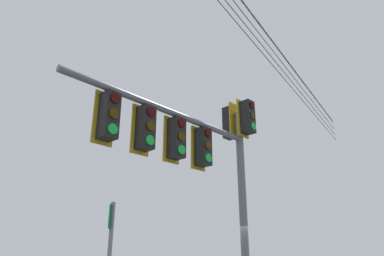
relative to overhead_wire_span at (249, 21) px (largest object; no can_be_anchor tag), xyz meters
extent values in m
cylinder|color=slate|center=(-0.75, 0.96, -6.60)|extent=(0.20, 0.20, 5.51)
cylinder|color=slate|center=(-1.91, 3.24, -4.61)|extent=(2.45, 4.63, 0.14)
cube|color=black|center=(-1.02, 0.82, -4.06)|extent=(0.40, 0.40, 0.90)
cube|color=#B29319|center=(-0.86, 0.90, -4.06)|extent=(0.24, 0.41, 1.04)
cylinder|color=#360503|center=(-1.16, 0.75, -3.76)|extent=(0.12, 0.19, 0.20)
cylinder|color=#3C2703|center=(-1.16, 0.75, -4.06)|extent=(0.12, 0.19, 0.20)
cylinder|color=green|center=(-1.16, 0.75, -4.36)|extent=(0.12, 0.19, 0.20)
cube|color=black|center=(-0.48, 1.09, -4.06)|extent=(0.40, 0.40, 0.90)
cube|color=#B29319|center=(-0.63, 1.02, -4.06)|extent=(0.24, 0.41, 1.04)
cylinder|color=#360503|center=(-0.33, 1.17, -3.76)|extent=(0.12, 0.19, 0.20)
cylinder|color=#3C2703|center=(-0.33, 1.17, -4.06)|extent=(0.12, 0.19, 0.20)
cylinder|color=green|center=(-0.33, 1.17, -4.36)|extent=(0.12, 0.19, 0.20)
cube|color=black|center=(-1.41, 2.26, -5.16)|extent=(0.40, 0.40, 0.90)
cube|color=#B29319|center=(-1.26, 2.34, -5.16)|extent=(0.23, 0.41, 1.04)
cylinder|color=#360503|center=(-1.56, 2.19, -4.86)|extent=(0.11, 0.19, 0.20)
cylinder|color=#3C2703|center=(-1.56, 2.19, -5.16)|extent=(0.11, 0.19, 0.20)
cylinder|color=green|center=(-1.56, 2.19, -5.46)|extent=(0.11, 0.19, 0.20)
cube|color=black|center=(-1.81, 3.03, -5.16)|extent=(0.40, 0.40, 0.90)
cube|color=#B29319|center=(-1.65, 3.10, -5.16)|extent=(0.22, 0.42, 1.04)
cylinder|color=#360503|center=(-1.95, 2.96, -4.86)|extent=(0.11, 0.19, 0.20)
cylinder|color=#3C2703|center=(-1.95, 2.96, -5.16)|extent=(0.11, 0.19, 0.20)
cylinder|color=green|center=(-1.95, 2.96, -5.46)|extent=(0.11, 0.19, 0.20)
cube|color=black|center=(-2.20, 3.80, -5.16)|extent=(0.40, 0.40, 0.90)
cube|color=#B29319|center=(-2.04, 3.88, -5.16)|extent=(0.23, 0.41, 1.04)
cylinder|color=#360503|center=(-2.35, 3.73, -4.86)|extent=(0.11, 0.19, 0.20)
cylinder|color=#3C2703|center=(-2.35, 3.73, -5.16)|extent=(0.11, 0.19, 0.20)
cylinder|color=green|center=(-2.35, 3.73, -5.46)|extent=(0.11, 0.19, 0.20)
cube|color=black|center=(-2.59, 4.57, -5.16)|extent=(0.40, 0.40, 0.90)
cube|color=#B29319|center=(-2.44, 4.65, -5.16)|extent=(0.24, 0.41, 1.04)
cylinder|color=#360503|center=(-2.74, 4.50, -4.86)|extent=(0.12, 0.19, 0.20)
cylinder|color=#3C2703|center=(-2.74, 4.50, -5.16)|extent=(0.12, 0.19, 0.20)
cylinder|color=green|center=(-2.74, 4.50, -5.46)|extent=(0.12, 0.19, 0.20)
cube|color=#0C7238|center=(-2.60, 4.41, -6.96)|extent=(0.33, 0.07, 0.38)
cube|color=white|center=(-2.60, 4.42, -6.96)|extent=(0.27, 0.04, 0.32)
cylinder|color=black|center=(0.00, 0.00, -0.70)|extent=(16.49, 21.08, 0.55)
cylinder|color=black|center=(0.00, 0.00, -0.35)|extent=(16.49, 21.08, 0.55)
cylinder|color=black|center=(0.00, 0.00, 0.03)|extent=(16.49, 21.08, 0.55)
cylinder|color=black|center=(0.00, 0.00, 0.47)|extent=(16.49, 21.08, 0.55)
cylinder|color=black|center=(0.00, 0.00, 0.54)|extent=(16.49, 21.08, 0.55)
camera|label=1|loc=(-8.75, 5.13, -7.66)|focal=33.15mm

